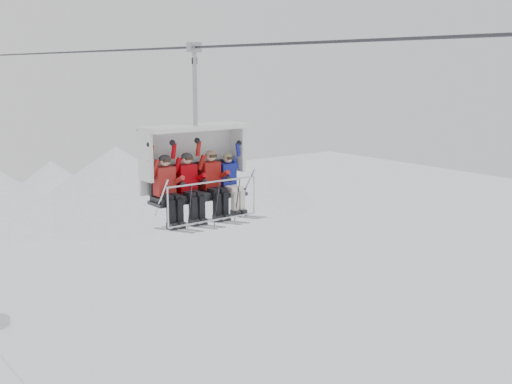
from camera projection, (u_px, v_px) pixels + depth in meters
haul_cable at (256, 45)px, 12.59m from camera, size 0.06×50.00×0.06m
chairlift_carrier at (193, 161)px, 14.98m from camera, size 2.55×1.17×3.98m
skier_far_left at (167, 187)px, 14.31m from camera, size 0.44×1.69×1.72m
skier_center_left at (189, 184)px, 14.65m from camera, size 0.44×1.69×1.72m
skier_center_right at (213, 181)px, 15.03m from camera, size 0.44×1.69×1.72m
skier_far_right at (230, 181)px, 15.33m from camera, size 0.39×1.69×1.56m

